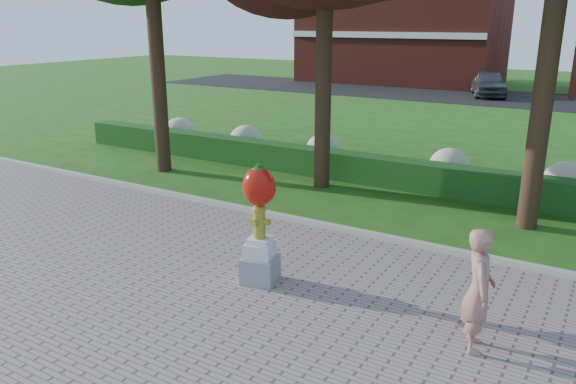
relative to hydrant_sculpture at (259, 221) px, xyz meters
name	(u,v)px	position (x,y,z in m)	size (l,w,h in m)	color
ground	(264,285)	(0.09, -0.04, -1.17)	(100.00, 100.00, 0.00)	#254E13
curb	(338,229)	(0.09, 2.96, -1.10)	(40.00, 0.18, 0.15)	#ADADA5
lawn_hedge	(402,174)	(0.09, 6.96, -0.77)	(24.00, 0.70, 0.80)	#134417
hydrangea_row	(434,164)	(0.66, 7.96, -0.62)	(20.10, 1.10, 0.99)	#BCBF92
street	(526,100)	(0.09, 27.96, -1.16)	(50.00, 8.00, 0.02)	black
building_left	(402,34)	(-9.91, 33.96, 2.33)	(14.00, 8.00, 7.00)	maroon
hydrant_sculpture	(259,221)	(0.00, 0.00, 0.00)	(0.70, 0.70, 2.14)	gray
woman	(479,290)	(3.77, -0.22, -0.24)	(0.65, 0.43, 1.79)	#AB7161
parked_car	(489,83)	(-2.22, 28.46, -0.39)	(1.81, 4.50, 1.53)	#3E4146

